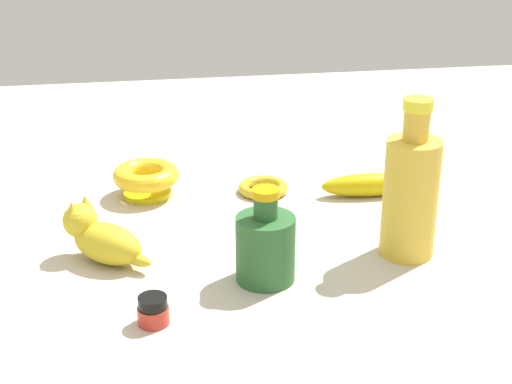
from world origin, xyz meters
TOP-DOWN VIEW (x-y plane):
  - ground at (0.00, 0.00)m, footprint 2.00×2.00m
  - bangle at (0.04, 0.19)m, footprint 0.09×0.09m
  - nail_polish_jar at (-0.17, -0.20)m, footprint 0.04×0.04m
  - bottle_tall at (0.22, -0.07)m, footprint 0.08×0.08m
  - cat_figurine at (-0.23, -0.02)m, footprint 0.13×0.12m
  - bottle_short at (-0.01, -0.12)m, footprint 0.08×0.08m
  - banana at (0.23, 0.15)m, footprint 0.17×0.05m
  - bowl at (-0.16, 0.21)m, footprint 0.12×0.12m

SIDE VIEW (x-z plane):
  - ground at x=0.00m, z-range 0.00..0.00m
  - bangle at x=0.04m, z-range 0.00..0.02m
  - nail_polish_jar at x=-0.17m, z-range 0.00..0.04m
  - banana at x=0.23m, z-range 0.00..0.04m
  - bowl at x=-0.16m, z-range 0.01..0.06m
  - cat_figurine at x=-0.23m, z-range -0.01..0.08m
  - bottle_short at x=-0.01m, z-range -0.02..0.12m
  - bottle_tall at x=0.22m, z-range -0.02..0.22m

